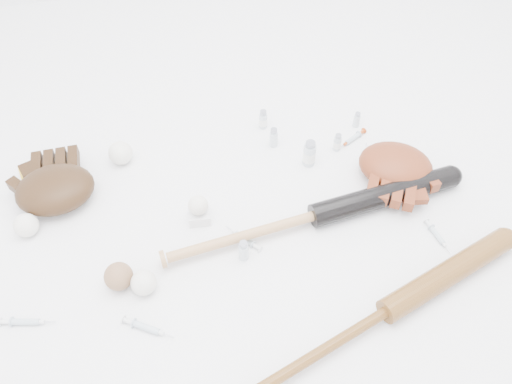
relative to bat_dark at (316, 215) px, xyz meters
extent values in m
plane|color=white|center=(-0.15, 0.04, -0.04)|extent=(3.00, 3.00, 0.00)
cube|color=gold|center=(-0.85, 0.41, -0.03)|extent=(0.08, 0.10, 0.00)
cube|color=white|center=(-0.34, 0.09, -0.02)|extent=(0.07, 0.07, 0.04)
sphere|color=white|center=(-0.34, 0.09, 0.03)|extent=(0.06, 0.06, 0.06)
sphere|color=white|center=(-0.84, 0.16, 0.00)|extent=(0.07, 0.07, 0.07)
sphere|color=white|center=(-0.55, 0.39, 0.00)|extent=(0.08, 0.08, 0.08)
sphere|color=white|center=(-0.52, -0.11, 0.00)|extent=(0.07, 0.07, 0.07)
sphere|color=brown|center=(-0.58, -0.08, 0.00)|extent=(0.08, 0.08, 0.08)
cylinder|color=silver|center=(-0.05, 0.45, 0.00)|extent=(0.03, 0.03, 0.07)
cylinder|color=silver|center=(0.28, 0.38, -0.01)|extent=(0.02, 0.02, 0.06)
cylinder|color=silver|center=(0.17, 0.29, 0.00)|extent=(0.03, 0.03, 0.07)
cylinder|color=silver|center=(0.05, 0.24, 0.01)|extent=(0.04, 0.04, 0.10)
cylinder|color=silver|center=(-0.24, -0.07, 0.00)|extent=(0.03, 0.03, 0.07)
cylinder|color=silver|center=(-0.04, 0.35, 0.00)|extent=(0.03, 0.03, 0.07)
camera|label=1|loc=(-0.38, -0.85, 1.17)|focal=35.00mm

